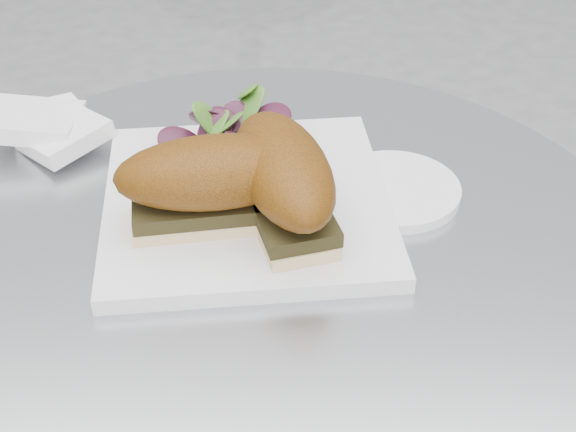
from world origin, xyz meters
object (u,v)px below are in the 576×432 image
plate (247,202)px  sandwich_right (283,177)px  saucer (395,190)px  sandwich_left (216,180)px

plate → sandwich_right: 0.07m
sandwich_right → saucer: 0.13m
plate → saucer: plate is taller
saucer → sandwich_right: bearing=-152.3°
plate → sandwich_left: (-0.02, -0.04, 0.05)m
plate → sandwich_left: 0.07m
plate → sandwich_left: size_ratio=1.42×
sandwich_left → sandwich_right: same height
sandwich_left → saucer: sandwich_left is taller
plate → saucer: size_ratio=2.10×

